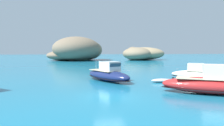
% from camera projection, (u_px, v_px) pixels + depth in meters
% --- Properties ---
extents(ground_plane, '(400.00, 400.00, 0.00)m').
position_uv_depth(ground_plane, '(110.00, 96.00, 17.71)').
color(ground_plane, '#197093').
extents(islet_large, '(24.81, 27.53, 9.00)m').
position_uv_depth(islet_large, '(77.00, 50.00, 82.65)').
color(islet_large, '#9E8966').
rests_on(islet_large, ground).
extents(islet_small, '(20.22, 19.56, 5.40)m').
position_uv_depth(islet_small, '(140.00, 54.00, 87.02)').
color(islet_small, '#84755B').
rests_on(islet_small, ground).
extents(motorboat_navy, '(5.75, 8.60, 2.61)m').
position_uv_depth(motorboat_navy, '(108.00, 74.00, 26.77)').
color(motorboat_navy, navy).
rests_on(motorboat_navy, ground).
extents(motorboat_red, '(8.88, 6.81, 2.59)m').
position_uv_depth(motorboat_red, '(213.00, 84.00, 18.73)').
color(motorboat_red, red).
rests_on(motorboat_red, ground).
extents(motorboat_white, '(6.90, 6.12, 2.11)m').
position_uv_depth(motorboat_white, '(198.00, 74.00, 28.29)').
color(motorboat_white, white).
rests_on(motorboat_white, ground).
extents(dinghy_tender, '(2.84, 1.30, 0.58)m').
position_uv_depth(dinghy_tender, '(162.00, 80.00, 25.66)').
color(dinghy_tender, '#B2B2B2').
rests_on(dinghy_tender, ground).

